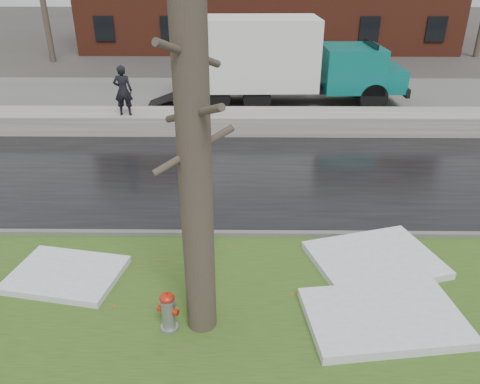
{
  "coord_description": "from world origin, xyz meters",
  "views": [
    {
      "loc": [
        0.37,
        -8.59,
        6.02
      ],
      "look_at": [
        0.27,
        1.41,
        1.0
      ],
      "focal_mm": 35.0,
      "sensor_mm": 36.0,
      "label": 1
    }
  ],
  "objects_px": {
    "fire_hydrant": "(168,309)",
    "worker": "(123,91)",
    "box_truck": "(276,60)",
    "tree": "(194,154)"
  },
  "relations": [
    {
      "from": "tree",
      "to": "box_truck",
      "type": "distance_m",
      "value": 14.62
    },
    {
      "from": "fire_hydrant",
      "to": "worker",
      "type": "xyz_separation_m",
      "value": [
        -3.13,
        10.49,
        1.2
      ]
    },
    {
      "from": "box_truck",
      "to": "worker",
      "type": "relative_size",
      "value": 6.19
    },
    {
      "from": "tree",
      "to": "box_truck",
      "type": "height_order",
      "value": "tree"
    },
    {
      "from": "box_truck",
      "to": "worker",
      "type": "bearing_deg",
      "value": -146.87
    },
    {
      "from": "box_truck",
      "to": "worker",
      "type": "height_order",
      "value": "box_truck"
    },
    {
      "from": "fire_hydrant",
      "to": "box_truck",
      "type": "height_order",
      "value": "box_truck"
    },
    {
      "from": "box_truck",
      "to": "tree",
      "type": "bearing_deg",
      "value": -100.19
    },
    {
      "from": "tree",
      "to": "fire_hydrant",
      "type": "bearing_deg",
      "value": -165.41
    },
    {
      "from": "fire_hydrant",
      "to": "tree",
      "type": "xyz_separation_m",
      "value": [
        0.58,
        0.15,
        2.88
      ]
    }
  ]
}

